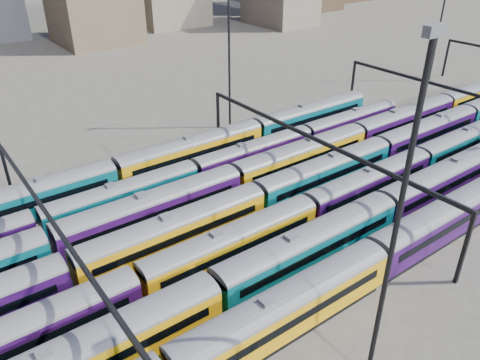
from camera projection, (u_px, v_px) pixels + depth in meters
ground at (245, 222)px, 53.25m from camera, size 500.00×500.00×0.00m
rake_0 at (443, 218)px, 48.99m from camera, size 151.99×3.17×5.35m
rake_1 at (384, 207)px, 50.77m from camera, size 132.19×3.22×5.44m
rake_2 at (233, 241)px, 45.75m from camera, size 141.53×2.96×4.98m
rake_3 at (325, 170)px, 58.45m from camera, size 106.87×3.13×5.28m
rake_4 at (301, 154)px, 62.28m from camera, size 109.67×3.21×5.42m
rake_5 at (123, 194)px, 53.84m from camera, size 95.80×2.81×4.72m
rake_6 at (21, 200)px, 52.05m from camera, size 110.59×3.24×5.46m
gantry_1 at (56, 234)px, 39.57m from camera, size 0.35×40.35×8.03m
gantry_2 at (312, 146)px, 55.17m from camera, size 0.35×40.35×8.03m
gantry_3 at (456, 97)px, 70.76m from camera, size 0.35×40.35×8.03m
mast_2 at (397, 222)px, 28.41m from camera, size 1.40×0.50×25.60m
mast_3 at (229, 42)px, 71.18m from camera, size 1.40×0.50×25.60m
mast_5 at (442, 12)px, 94.36m from camera, size 1.40×0.50×25.60m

